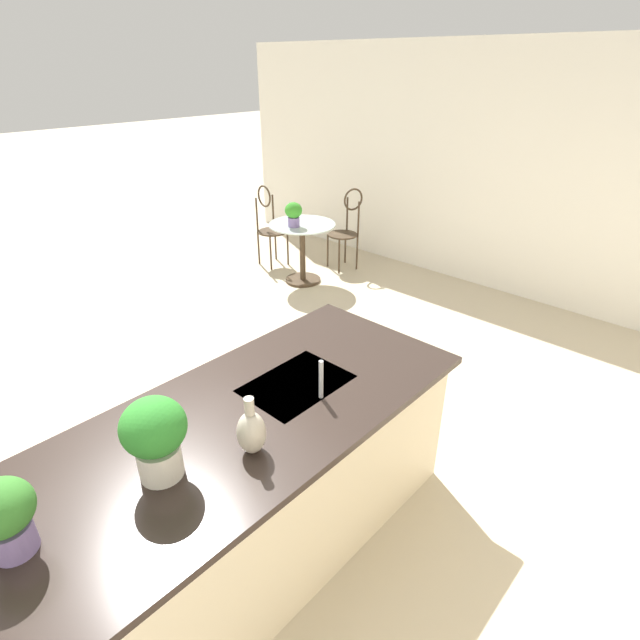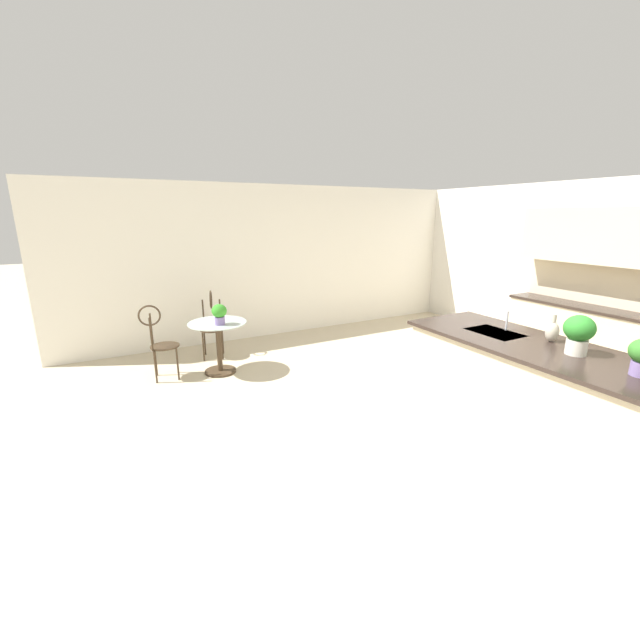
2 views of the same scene
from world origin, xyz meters
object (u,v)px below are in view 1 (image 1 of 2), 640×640
at_px(chair_by_island, 269,222).
at_px(vase_on_counter, 251,431).
at_px(potted_plant_counter_near, 155,434).
at_px(potted_plant_counter_far, 3,515).
at_px(chair_near_window, 347,226).
at_px(bistro_table, 302,247).
at_px(potted_plant_on_table, 294,213).

height_order(chair_by_island, vase_on_counter, vase_on_counter).
height_order(potted_plant_counter_near, potted_plant_counter_far, potted_plant_counter_near).
bearing_deg(chair_near_window, chair_by_island, -55.30).
distance_m(bistro_table, potted_plant_on_table, 0.48).
xyz_separation_m(bistro_table, chair_near_window, (-0.73, 0.09, 0.13)).
bearing_deg(potted_plant_counter_near, potted_plant_on_table, -142.29).
relative_size(chair_by_island, vase_on_counter, 3.62).
distance_m(chair_by_island, potted_plant_counter_near, 4.85).
xyz_separation_m(chair_near_window, potted_plant_counter_far, (4.67, 2.37, 0.52)).
bearing_deg(potted_plant_on_table, chair_near_window, 174.49).
bearing_deg(potted_plant_on_table, chair_by_island, -110.83).
distance_m(bistro_table, potted_plant_counter_near, 4.28).
xyz_separation_m(chair_by_island, potted_plant_counter_near, (3.54, 3.27, 0.56)).
bearing_deg(bistro_table, potted_plant_counter_near, 36.59).
bearing_deg(potted_plant_counter_near, chair_near_window, -149.47).
relative_size(chair_near_window, vase_on_counter, 3.62).
bearing_deg(vase_on_counter, chair_near_window, -145.39).
distance_m(bistro_table, chair_near_window, 0.75).
bearing_deg(potted_plant_counter_far, chair_near_window, -153.08).
bearing_deg(vase_on_counter, potted_plant_counter_near, -26.27).
distance_m(potted_plant_counter_far, vase_on_counter, 0.93).
relative_size(potted_plant_counter_near, potted_plant_counter_far, 1.21).
bearing_deg(potted_plant_counter_far, potted_plant_counter_near, 173.93).
distance_m(potted_plant_on_table, potted_plant_counter_far, 4.53).
distance_m(potted_plant_on_table, potted_plant_counter_near, 4.12).
distance_m(chair_by_island, potted_plant_on_table, 0.87).
relative_size(bistro_table, chair_by_island, 0.77).
bearing_deg(bistro_table, potted_plant_counter_far, 31.96).
xyz_separation_m(potted_plant_counter_far, vase_on_counter, (-0.90, 0.23, -0.07)).
bearing_deg(bistro_table, chair_by_island, -101.10).
relative_size(chair_by_island, potted_plant_counter_far, 3.37).
bearing_deg(chair_near_window, potted_plant_counter_near, 30.53).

